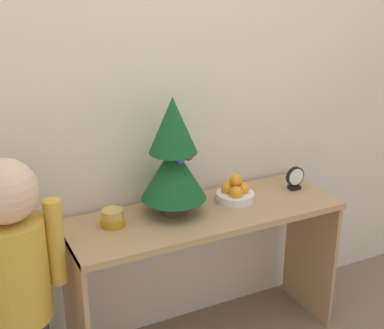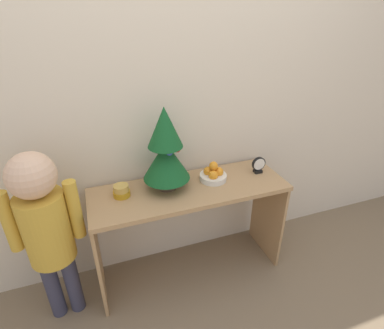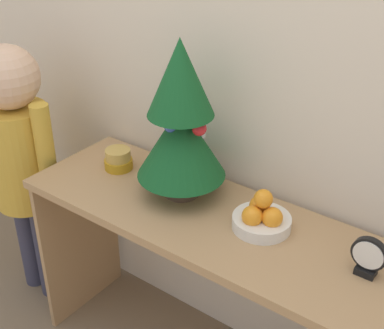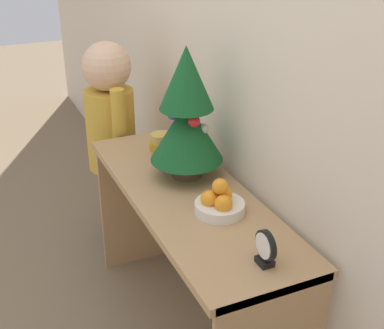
# 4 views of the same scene
# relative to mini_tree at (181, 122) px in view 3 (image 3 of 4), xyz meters

# --- Properties ---
(back_wall) EXTENTS (7.00, 0.05, 2.50)m
(back_wall) POSITION_rel_mini_tree_xyz_m (0.13, 0.21, 0.28)
(back_wall) COLOR beige
(back_wall) RESTS_ON ground_plane
(console_table) EXTENTS (1.26, 0.43, 0.71)m
(console_table) POSITION_rel_mini_tree_xyz_m (0.13, -0.05, -0.42)
(console_table) COLOR tan
(console_table) RESTS_ON ground_plane
(mini_tree) EXTENTS (0.29, 0.29, 0.53)m
(mini_tree) POSITION_rel_mini_tree_xyz_m (0.00, 0.00, 0.00)
(mini_tree) COLOR #4C3828
(mini_tree) RESTS_ON console_table
(fruit_bowl) EXTENTS (0.18, 0.18, 0.13)m
(fruit_bowl) POSITION_rel_mini_tree_xyz_m (0.31, -0.01, -0.22)
(fruit_bowl) COLOR silver
(fruit_bowl) RESTS_ON console_table
(singing_bowl) EXTENTS (0.10, 0.10, 0.07)m
(singing_bowl) POSITION_rel_mini_tree_xyz_m (-0.29, -0.00, -0.23)
(singing_bowl) COLOR #B78419
(singing_bowl) RESTS_ON console_table
(desk_clock) EXTENTS (0.10, 0.04, 0.12)m
(desk_clock) POSITION_rel_mini_tree_xyz_m (0.64, -0.03, -0.21)
(desk_clock) COLOR black
(desk_clock) RESTS_ON console_table
(child_figure) EXTENTS (0.39, 0.25, 1.12)m
(child_figure) POSITION_rel_mini_tree_xyz_m (-0.71, -0.11, -0.27)
(child_figure) COLOR #38384C
(child_figure) RESTS_ON ground_plane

